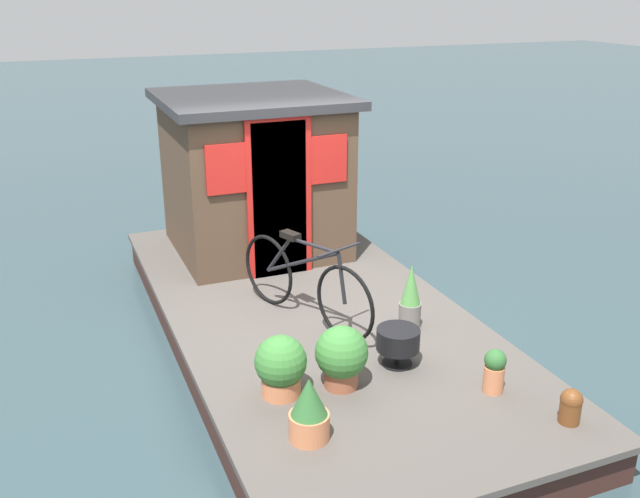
% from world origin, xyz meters
% --- Properties ---
extents(ground_plane, '(60.00, 60.00, 0.00)m').
position_xyz_m(ground_plane, '(0.00, 0.00, 0.00)').
color(ground_plane, '#2D4247').
extents(houseboat_deck, '(5.90, 2.77, 0.37)m').
position_xyz_m(houseboat_deck, '(0.00, 0.00, 0.19)').
color(houseboat_deck, '#4C4742').
rests_on(houseboat_deck, ground_plane).
extents(houseboat_cabin, '(1.97, 2.06, 1.85)m').
position_xyz_m(houseboat_cabin, '(1.84, 0.00, 1.30)').
color(houseboat_cabin, '#4C3828').
rests_on(houseboat_cabin, houseboat_deck).
extents(bicycle, '(1.69, 0.73, 0.86)m').
position_xyz_m(bicycle, '(-0.22, 0.16, 0.77)').
color(bicycle, black).
rests_on(bicycle, houseboat_deck).
extents(potted_plant_succulent, '(0.43, 0.43, 0.52)m').
position_xyz_m(potted_plant_succulent, '(-1.43, 0.32, 0.64)').
color(potted_plant_succulent, '#935138').
rests_on(potted_plant_succulent, houseboat_deck).
extents(potted_plant_geranium, '(0.41, 0.41, 0.50)m').
position_xyz_m(potted_plant_geranium, '(-1.36, 0.80, 0.63)').
color(potted_plant_geranium, '#C6754C').
rests_on(potted_plant_geranium, houseboat_deck).
extents(potted_plant_ivy, '(0.17, 0.17, 0.36)m').
position_xyz_m(potted_plant_ivy, '(-1.95, -0.76, 0.56)').
color(potted_plant_ivy, '#C6754C').
rests_on(potted_plant_ivy, houseboat_deck).
extents(potted_plant_thyme, '(0.29, 0.29, 0.49)m').
position_xyz_m(potted_plant_thyme, '(-1.98, 0.81, 0.60)').
color(potted_plant_thyme, '#C6754C').
rests_on(potted_plant_thyme, houseboat_deck).
extents(potted_plant_fern, '(0.21, 0.21, 0.62)m').
position_xyz_m(potted_plant_fern, '(-0.71, -0.70, 0.66)').
color(potted_plant_fern, slate).
rests_on(potted_plant_fern, houseboat_deck).
extents(charcoal_grill, '(0.37, 0.37, 0.33)m').
position_xyz_m(charcoal_grill, '(-1.29, -0.26, 0.60)').
color(charcoal_grill, black).
rests_on(charcoal_grill, houseboat_deck).
extents(mooring_bollard, '(0.16, 0.16, 0.27)m').
position_xyz_m(mooring_bollard, '(-2.52, -1.03, 0.51)').
color(mooring_bollard, brown).
rests_on(mooring_bollard, houseboat_deck).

